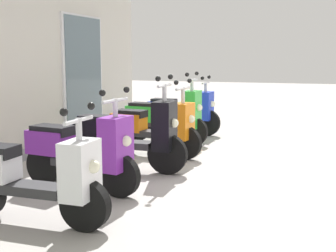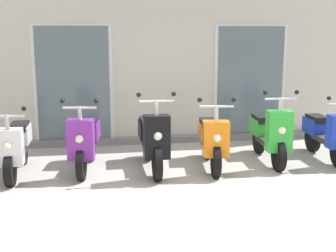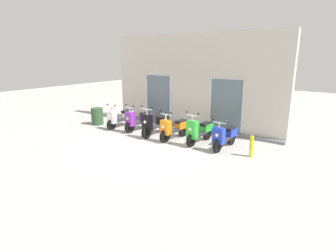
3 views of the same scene
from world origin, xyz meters
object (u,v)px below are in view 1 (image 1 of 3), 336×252
Objects in this scene: curb_bollard at (207,111)px; scooter_purple at (82,150)px; scooter_green at (166,116)px; scooter_black at (129,135)px; scooter_blue at (182,111)px; scooter_white at (31,177)px; scooter_orange at (154,127)px.

scooter_purple is at bearing 176.99° from curb_bollard.
scooter_green is 2.07m from curb_bollard.
scooter_blue is at bearing 2.56° from scooter_black.
scooter_purple is 0.99× the size of scooter_blue.
scooter_orange is at bearing -1.92° from scooter_white.
scooter_black is at bearing -2.56° from scooter_white.
scooter_black is at bearing -176.25° from scooter_green.
scooter_black reaches higher than scooter_purple.
curb_bollard is (1.03, -0.25, -0.11)m from scooter_blue.
scooter_green is at bearing 7.66° from scooter_orange.
scooter_purple is at bearing 3.06° from scooter_white.
scooter_purple is 0.97× the size of scooter_orange.
scooter_white is at bearing -179.48° from scooter_green.
scooter_purple reaches higher than curb_bollard.
scooter_orange reaches higher than curb_bollard.
scooter_blue is at bearing -0.21° from scooter_purple.
scooter_blue reaches higher than curb_bollard.
scooter_green is at bearing -179.75° from scooter_blue.
scooter_blue is (4.03, -0.01, -0.02)m from scooter_purple.
scooter_green is 2.27× the size of curb_bollard.
scooter_purple is at bearing 179.63° from scooter_green.
scooter_black is at bearing -8.25° from scooter_purple.
scooter_purple is 1.99m from scooter_orange.
scooter_black reaches higher than scooter_blue.
scooter_orange reaches higher than scooter_white.
scooter_black is 3.01m from scooter_blue.
scooter_white is at bearing 177.44° from scooter_black.
scooter_blue reaches higher than scooter_white.
scooter_white is 1.00× the size of scooter_orange.
scooter_purple is 0.91× the size of scooter_black.
scooter_green reaches higher than scooter_purple.
scooter_green reaches higher than scooter_blue.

